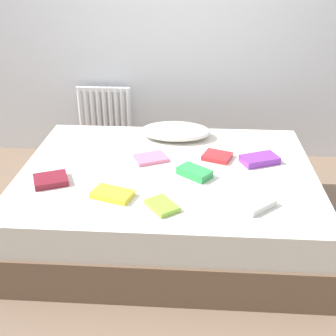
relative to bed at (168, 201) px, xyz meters
name	(u,v)px	position (x,y,z in m)	size (l,w,h in m)	color
ground_plane	(168,230)	(0.00, 0.00, -0.25)	(8.00, 8.00, 0.00)	#7F6651
back_wall	(178,2)	(0.00, 1.35, 1.15)	(6.00, 0.10, 2.80)	silver
bed	(168,201)	(0.00, 0.00, 0.00)	(2.00, 1.50, 0.50)	brown
radiator	(105,117)	(-0.67, 1.20, 0.15)	(0.50, 0.04, 0.58)	white
pillow	(175,131)	(0.03, 0.53, 0.31)	(0.55, 0.33, 0.11)	white
textbook_yellow	(112,194)	(-0.30, -0.38, 0.27)	(0.24, 0.14, 0.03)	yellow
textbook_pink	(150,158)	(-0.13, 0.13, 0.27)	(0.22, 0.16, 0.02)	pink
textbook_green	(194,172)	(0.18, -0.09, 0.28)	(0.21, 0.12, 0.05)	green
textbook_white	(255,203)	(0.53, -0.43, 0.27)	(0.20, 0.15, 0.04)	white
textbook_lime	(161,206)	(0.00, -0.48, 0.27)	(0.19, 0.13, 0.03)	#8CC638
textbook_maroon	(51,180)	(-0.72, -0.24, 0.27)	(0.20, 0.17, 0.04)	maroon
textbook_purple	(260,160)	(0.63, 0.13, 0.28)	(0.25, 0.15, 0.05)	purple
textbook_red	(217,156)	(0.34, 0.18, 0.27)	(0.19, 0.16, 0.03)	red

